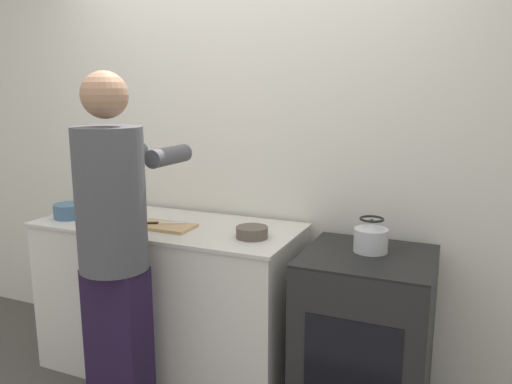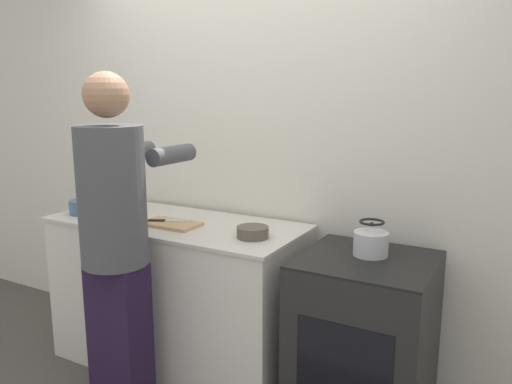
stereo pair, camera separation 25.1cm
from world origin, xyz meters
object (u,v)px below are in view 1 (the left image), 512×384
(cutting_board, at_px, (165,226))
(kettle, at_px, (371,237))
(person, at_px, (115,240))
(knife, at_px, (163,223))
(bowl_prep, at_px, (70,211))
(canister_jar, at_px, (119,203))
(oven, at_px, (364,338))

(cutting_board, relative_size, kettle, 1.91)
(cutting_board, bearing_deg, person, -90.29)
(knife, bearing_deg, bowl_prep, 158.88)
(bowl_prep, bearing_deg, kettle, 5.14)
(bowl_prep, distance_m, canister_jar, 0.29)
(bowl_prep, bearing_deg, canister_jar, 42.97)
(cutting_board, xyz_separation_m, knife, (-0.02, 0.02, 0.01))
(cutting_board, bearing_deg, knife, 147.99)
(knife, relative_size, canister_jar, 1.78)
(person, height_order, bowl_prep, person)
(oven, xyz_separation_m, person, (-1.12, -0.50, 0.52))
(cutting_board, bearing_deg, bowl_prep, -176.87)
(canister_jar, bearing_deg, knife, -19.08)
(knife, height_order, bowl_prep, bowl_prep)
(person, bearing_deg, knife, 92.90)
(oven, height_order, cutting_board, cutting_board)
(oven, relative_size, kettle, 5.10)
(bowl_prep, xyz_separation_m, canister_jar, (0.21, 0.20, 0.03))
(cutting_board, distance_m, knife, 0.03)
(cutting_board, height_order, knife, knife)
(kettle, xyz_separation_m, bowl_prep, (-1.77, -0.16, 0.00))
(kettle, bearing_deg, knife, -174.59)
(knife, xyz_separation_m, kettle, (1.14, 0.11, 0.02))
(oven, bearing_deg, person, -156.08)
(person, bearing_deg, bowl_prep, 149.07)
(kettle, bearing_deg, person, -153.91)
(oven, relative_size, person, 0.50)
(kettle, bearing_deg, cutting_board, -173.70)
(person, distance_m, bowl_prep, 0.76)
(person, relative_size, bowl_prep, 9.58)
(oven, relative_size, knife, 3.55)
(bowl_prep, relative_size, canister_jar, 1.31)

